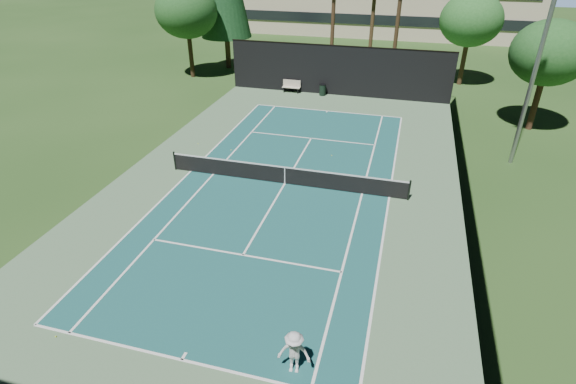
# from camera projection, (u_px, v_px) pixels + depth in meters

# --- Properties ---
(ground) EXTENTS (160.00, 160.00, 0.00)m
(ground) POSITION_uv_depth(u_px,v_px,m) (285.00, 184.00, 23.92)
(ground) COLOR #26481B
(ground) RESTS_ON ground
(apron_slab) EXTENTS (18.00, 32.00, 0.01)m
(apron_slab) POSITION_uv_depth(u_px,v_px,m) (285.00, 184.00, 23.91)
(apron_slab) COLOR #567954
(apron_slab) RESTS_ON ground
(court_surface) EXTENTS (10.97, 23.77, 0.01)m
(court_surface) POSITION_uv_depth(u_px,v_px,m) (285.00, 184.00, 23.91)
(court_surface) COLOR #1A5453
(court_surface) RESTS_ON ground
(court_lines) EXTENTS (11.07, 23.87, 0.01)m
(court_lines) POSITION_uv_depth(u_px,v_px,m) (285.00, 184.00, 23.91)
(court_lines) COLOR white
(court_lines) RESTS_ON ground
(tennis_net) EXTENTS (12.90, 0.10, 1.10)m
(tennis_net) POSITION_uv_depth(u_px,v_px,m) (285.00, 175.00, 23.64)
(tennis_net) COLOR black
(tennis_net) RESTS_ON ground
(fence) EXTENTS (18.04, 32.05, 4.03)m
(fence) POSITION_uv_depth(u_px,v_px,m) (285.00, 149.00, 22.98)
(fence) COLOR black
(fence) RESTS_ON ground
(player) EXTENTS (1.05, 0.66, 1.55)m
(player) POSITION_uv_depth(u_px,v_px,m) (294.00, 353.00, 13.25)
(player) COLOR silver
(player) RESTS_ON ground
(tennis_ball_a) EXTENTS (0.06, 0.06, 0.06)m
(tennis_ball_a) POSITION_uv_depth(u_px,v_px,m) (56.00, 336.00, 14.75)
(tennis_ball_a) COLOR #CCEF36
(tennis_ball_a) RESTS_ON ground
(tennis_ball_b) EXTENTS (0.06, 0.06, 0.06)m
(tennis_ball_b) POSITION_uv_depth(u_px,v_px,m) (231.00, 150.00, 27.63)
(tennis_ball_b) COLOR #E0F637
(tennis_ball_b) RESTS_ON ground
(tennis_ball_c) EXTENTS (0.06, 0.06, 0.06)m
(tennis_ball_c) POSITION_uv_depth(u_px,v_px,m) (332.00, 155.00, 26.94)
(tennis_ball_c) COLOR #C3D630
(tennis_ball_c) RESTS_ON ground
(tennis_ball_d) EXTENTS (0.06, 0.06, 0.06)m
(tennis_ball_d) POSITION_uv_depth(u_px,v_px,m) (198.00, 144.00, 28.49)
(tennis_ball_d) COLOR #D4F136
(tennis_ball_d) RESTS_ON ground
(park_bench) EXTENTS (1.50, 0.45, 1.02)m
(park_bench) POSITION_uv_depth(u_px,v_px,m) (292.00, 86.00, 37.71)
(park_bench) COLOR beige
(park_bench) RESTS_ON ground
(trash_bin) EXTENTS (0.56, 0.56, 0.95)m
(trash_bin) POSITION_uv_depth(u_px,v_px,m) (323.00, 90.00, 37.00)
(trash_bin) COLOR black
(trash_bin) RESTS_ON ground
(decid_tree_a) EXTENTS (5.12, 5.12, 7.62)m
(decid_tree_a) POSITION_uv_depth(u_px,v_px,m) (471.00, 20.00, 37.37)
(decid_tree_a) COLOR #4A321F
(decid_tree_a) RESTS_ON ground
(decid_tree_b) EXTENTS (4.80, 4.80, 7.14)m
(decid_tree_b) POSITION_uv_depth(u_px,v_px,m) (550.00, 53.00, 28.24)
(decid_tree_b) COLOR #4F3122
(decid_tree_b) RESTS_ON ground
(decid_tree_c) EXTENTS (5.44, 5.44, 8.09)m
(decid_tree_c) POSITION_uv_depth(u_px,v_px,m) (186.00, 11.00, 39.35)
(decid_tree_c) COLOR #3E2C1A
(decid_tree_c) RESTS_ON ground
(light_pole) EXTENTS (0.90, 0.25, 12.22)m
(light_pole) POSITION_uv_depth(u_px,v_px,m) (541.00, 49.00, 22.99)
(light_pole) COLOR #96989E
(light_pole) RESTS_ON ground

